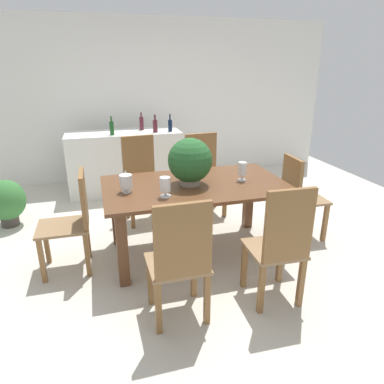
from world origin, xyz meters
TOP-DOWN VIEW (x-y plane):
  - ground_plane at (0.00, 0.00)m, footprint 7.04×7.04m
  - back_wall at (0.00, 2.60)m, footprint 6.40×0.10m
  - dining_table at (0.00, -0.23)m, footprint 1.82×1.06m
  - chair_far_left at (-0.42, 0.79)m, footprint 0.47×0.45m
  - chair_near_left at (-0.41, -1.24)m, footprint 0.45×0.43m
  - chair_head_end at (-1.19, -0.23)m, footprint 0.47×0.42m
  - chair_foot_end at (1.20, -0.22)m, footprint 0.44×0.42m
  - chair_far_right at (0.40, 0.79)m, footprint 0.50×0.45m
  - chair_near_right at (0.41, -1.24)m, footprint 0.44×0.45m
  - flower_centerpiece at (-0.05, -0.23)m, footprint 0.44×0.45m
  - crystal_vase_left at (-0.69, -0.28)m, footprint 0.12×0.12m
  - crystal_vase_center_near at (-0.36, -0.50)m, footprint 0.10×0.10m
  - crystal_vase_right at (0.49, -0.25)m, footprint 0.09×0.09m
  - wine_glass at (-0.67, -0.05)m, footprint 0.06×0.06m
  - kitchen_counter at (-0.51, 1.86)m, footprint 1.68×0.63m
  - wine_bottle_clear at (-0.22, 1.97)m, footprint 0.06×0.06m
  - wine_bottle_green at (0.17, 1.72)m, footprint 0.06×0.06m
  - wine_bottle_amber at (-0.05, 1.72)m, footprint 0.07×0.07m
  - wine_bottle_dark at (-0.68, 1.68)m, footprint 0.06×0.06m
  - potted_plant_floor at (-2.04, 1.00)m, footprint 0.45×0.45m

SIDE VIEW (x-z plane):
  - ground_plane at x=0.00m, z-range 0.00..0.00m
  - potted_plant_floor at x=-2.04m, z-range 0.03..0.61m
  - kitchen_counter at x=-0.51m, z-range 0.00..0.93m
  - chair_foot_end at x=1.20m, z-range 0.05..1.00m
  - chair_head_end at x=-1.19m, z-range 0.05..1.02m
  - chair_near_left at x=-0.41m, z-range 0.05..1.08m
  - chair_near_right at x=0.41m, z-range 0.05..1.10m
  - chair_far_right at x=0.40m, z-range 0.05..1.10m
  - chair_far_left at x=-0.42m, z-range 0.05..1.11m
  - dining_table at x=0.00m, z-range 0.25..1.01m
  - crystal_vase_left at x=-0.69m, z-range 0.78..0.95m
  - wine_glass at x=-0.67m, z-range 0.79..0.94m
  - crystal_vase_center_near at x=-0.36m, z-range 0.78..0.96m
  - crystal_vase_right at x=0.49m, z-range 0.78..0.98m
  - flower_centerpiece at x=-0.05m, z-range 0.77..1.23m
  - wine_bottle_green at x=0.17m, z-range 0.90..1.15m
  - wine_bottle_amber at x=-0.05m, z-range 0.90..1.16m
  - wine_bottle_dark at x=-0.68m, z-range 0.90..1.17m
  - wine_bottle_clear at x=-0.22m, z-range 0.90..1.17m
  - back_wall at x=0.00m, z-range 0.00..2.60m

